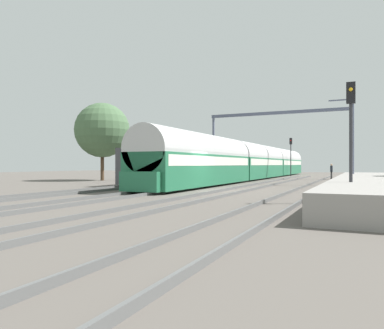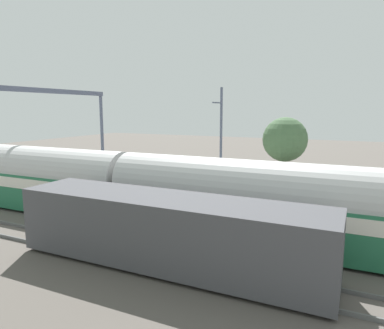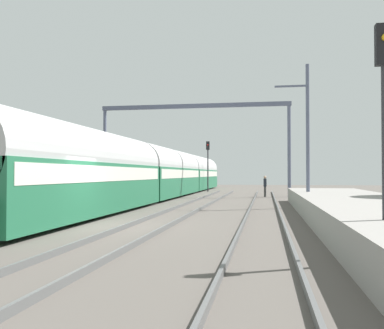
{
  "view_description": "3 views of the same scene",
  "coord_description": "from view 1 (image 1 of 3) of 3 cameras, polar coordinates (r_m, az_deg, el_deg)",
  "views": [
    {
      "loc": [
        8.99,
        -21.95,
        1.64
      ],
      "look_at": [
        -1.99,
        1.83,
        1.64
      ],
      "focal_mm": 34.45,
      "sensor_mm": 36.0,
      "label": 1
    },
    {
      "loc": [
        -17.83,
        -0.12,
        6.31
      ],
      "look_at": [
        1.9,
        9.21,
        2.89
      ],
      "focal_mm": 33.05,
      "sensor_mm": 36.0,
      "label": 2
    },
    {
      "loc": [
        6.04,
        -14.81,
        1.89
      ],
      "look_at": [
        -0.99,
        26.2,
        2.8
      ],
      "focal_mm": 40.22,
      "sensor_mm": 36.0,
      "label": 3
    }
  ],
  "objects": [
    {
      "name": "ground",
      "position": [
        23.77,
        2.51,
        -3.96
      ],
      "size": [
        120.0,
        120.0,
        0.0
      ],
      "primitive_type": "plane",
      "color": "#5A544E"
    },
    {
      "name": "track_far_west",
      "position": [
        26.6,
        -9.48,
        -3.37
      ],
      "size": [
        1.52,
        60.0,
        0.16
      ],
      "color": "#5A5B5B",
      "rests_on": "ground"
    },
    {
      "name": "track_west",
      "position": [
        24.59,
        -1.79,
        -3.64
      ],
      "size": [
        1.52,
        60.0,
        0.16
      ],
      "color": "#5A5B5B",
      "rests_on": "ground"
    },
    {
      "name": "track_east",
      "position": [
        23.09,
        7.08,
        -3.88
      ],
      "size": [
        1.52,
        60.0,
        0.16
      ],
      "color": "#5A5B5B",
      "rests_on": "ground"
    },
    {
      "name": "track_far_east",
      "position": [
        22.21,
        16.92,
        -4.04
      ],
      "size": [
        1.52,
        60.0,
        0.16
      ],
      "color": "#5A5B5B",
      "rests_on": "ground"
    },
    {
      "name": "platform",
      "position": [
        23.99,
        26.66,
        -2.85
      ],
      "size": [
        4.4,
        28.0,
        0.9
      ],
      "color": "gray",
      "rests_on": "ground"
    },
    {
      "name": "passenger_train",
      "position": [
        42.98,
        9.98,
        0.44
      ],
      "size": [
        2.93,
        49.2,
        3.82
      ],
      "color": "#236B47",
      "rests_on": "ground"
    },
    {
      "name": "freight_car",
      "position": [
        32.21,
        -2.87,
        -0.3
      ],
      "size": [
        2.8,
        13.0,
        2.7
      ],
      "color": "#47474C",
      "rests_on": "ground"
    },
    {
      "name": "person_crossing",
      "position": [
        43.01,
        20.78,
        -0.82
      ],
      "size": [
        0.25,
        0.4,
        1.73
      ],
      "rotation": [
        0.0,
        0.0,
        1.59
      ],
      "color": "#353535",
      "rests_on": "ground"
    },
    {
      "name": "railway_signal_near",
      "position": [
        16.99,
        23.38,
        5.52
      ],
      "size": [
        0.36,
        0.3,
        5.12
      ],
      "color": "#2D2D33",
      "rests_on": "ground"
    },
    {
      "name": "railway_signal_far",
      "position": [
        53.64,
        15.05,
        1.91
      ],
      "size": [
        0.36,
        0.3,
        5.38
      ],
      "color": "#2D2D33",
      "rests_on": "ground"
    },
    {
      "name": "catenary_gantry",
      "position": [
        44.29,
        13.01,
        5.51
      ],
      "size": [
        16.31,
        0.28,
        7.86
      ],
      "color": "slate",
      "rests_on": "ground"
    },
    {
      "name": "catenary_pole_east_mid",
      "position": [
        31.78,
        23.55,
        4.52
      ],
      "size": [
        1.9,
        0.2,
        8.0
      ],
      "color": "slate",
      "rests_on": "ground"
    },
    {
      "name": "tree_west_background",
      "position": [
        39.08,
        -13.72,
        5.16
      ],
      "size": [
        5.6,
        5.6,
        7.97
      ],
      "color": "#4C3826",
      "rests_on": "ground"
    }
  ]
}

